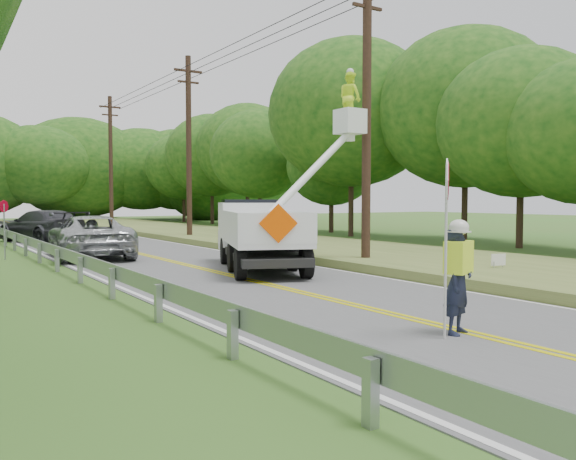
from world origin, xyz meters
TOP-DOWN VIEW (x-y plane):
  - ground at (0.00, 0.00)m, footprint 140.00×140.00m
  - road at (0.00, 14.00)m, footprint 7.20×96.00m
  - guardrail at (-4.02, 14.91)m, footprint 0.18×48.00m
  - utility_poles at (5.00, 17.02)m, footprint 1.60×43.30m
  - tall_grass_verge at (7.10, 14.00)m, footprint 7.00×96.00m
  - treeline_right at (15.57, 24.22)m, footprint 12.26×55.39m
  - treeline_horizon at (1.80, 56.13)m, footprint 57.73×15.19m
  - flagger at (-0.27, 0.31)m, footprint 1.08×0.70m
  - bucket_truck at (2.03, 10.70)m, footprint 5.30×6.74m
  - suv_silver at (-2.11, 16.94)m, footprint 3.30×6.08m
  - suv_darkgrey at (-2.15, 26.62)m, footprint 4.09×6.22m
  - stop_sign_permanent at (-5.00, 17.75)m, footprint 0.37×0.33m
  - yard_sign at (6.35, 4.69)m, footprint 0.47×0.15m

SIDE VIEW (x-z plane):
  - ground at x=0.00m, z-range 0.00..0.00m
  - road at x=0.00m, z-range 0.00..0.02m
  - tall_grass_verge at x=7.10m, z-range 0.00..0.30m
  - yard_sign at x=6.35m, z-range 0.15..0.84m
  - guardrail at x=-4.02m, z-range 0.17..0.94m
  - suv_silver at x=-2.11m, z-range 0.02..1.64m
  - suv_darkgrey at x=-2.15m, z-range 0.02..1.70m
  - flagger at x=-0.27m, z-range -0.40..2.50m
  - stop_sign_permanent at x=-5.00m, z-range 0.34..2.57m
  - bucket_truck at x=2.03m, z-range -1.71..4.66m
  - utility_poles at x=5.00m, z-range 0.27..10.27m
  - treeline_horizon at x=1.80m, z-range -0.72..11.72m
  - treeline_right at x=15.57m, z-range 0.38..12.23m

